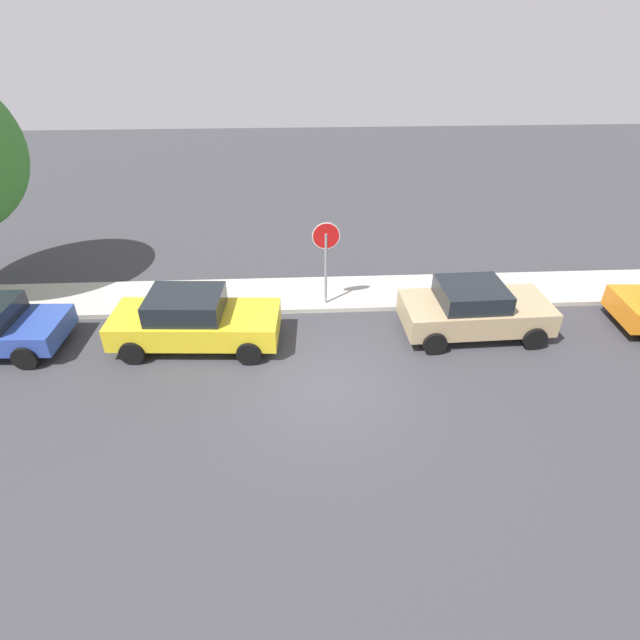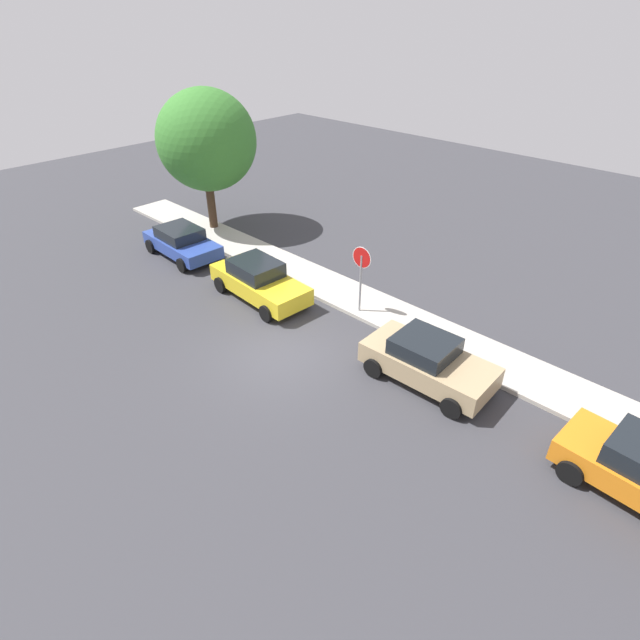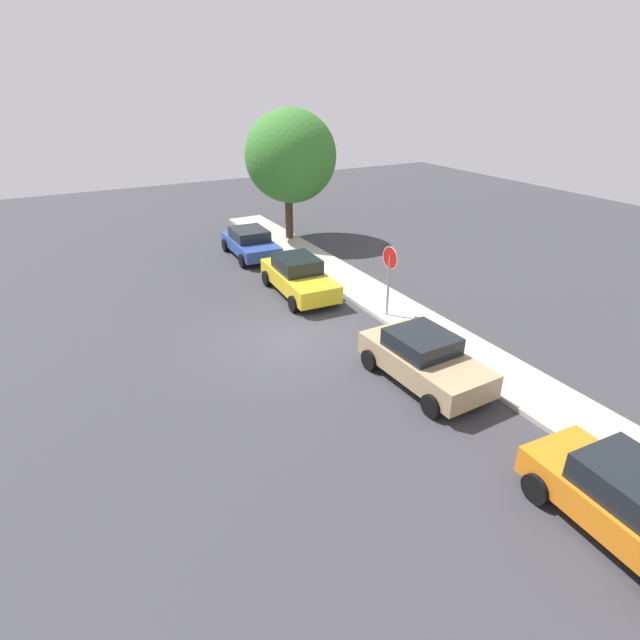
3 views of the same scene
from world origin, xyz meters
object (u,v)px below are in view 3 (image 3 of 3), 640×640
Objects in this scene: parked_car_tan at (424,359)px; parked_car_blue at (250,242)px; stop_sign at (389,270)px; parked_car_orange at (632,504)px; parked_car_yellow at (298,276)px; street_tree_near_corner at (291,156)px; fire_hydrant at (459,355)px.

parked_car_blue is at bearing -179.49° from parked_car_tan.
parked_car_orange is at bearing -9.43° from stop_sign.
parked_car_tan is at bearing 1.45° from parked_car_yellow.
parked_car_tan reaches higher than parked_car_blue.
parked_car_tan is at bearing 0.51° from parked_car_blue.
street_tree_near_corner is 15.15m from fire_hydrant.
street_tree_near_corner reaches higher than fire_hydrant.
parked_car_blue is at bearing -179.88° from parked_car_orange.
stop_sign is at bearing 179.67° from fire_hydrant.
street_tree_near_corner is at bearing 174.54° from fire_hydrant.
street_tree_near_corner is 9.40× the size of fire_hydrant.
parked_car_yellow is at bearing -153.58° from stop_sign.
fire_hydrant is at bearing -5.46° from street_tree_near_corner.
stop_sign is at bearing 170.57° from parked_car_orange.
parked_car_orange is (6.12, -0.08, 0.02)m from parked_car_tan.
parked_car_blue reaches higher than fire_hydrant.
parked_car_orange is (10.12, -1.68, -1.10)m from stop_sign.
fire_hydrant is at bearing 97.05° from parked_car_tan.
stop_sign is 11.12m from street_tree_near_corner.
parked_car_blue is 5.73× the size of fire_hydrant.
fire_hydrant is (12.90, 1.70, -0.34)m from parked_car_blue.
stop_sign is at bearing -7.25° from street_tree_near_corner.
stop_sign is 10.31m from parked_car_orange.
street_tree_near_corner reaches higher than parked_car_yellow.
stop_sign is 3.80× the size of fire_hydrant.
parked_car_yellow is 7.63m from fire_hydrant.
street_tree_near_corner is at bearing 171.69° from parked_car_orange.
street_tree_near_corner reaches higher than stop_sign.
parked_car_yellow is at bearing -166.55° from fire_hydrant.
fire_hydrant is (3.80, -0.02, -1.51)m from stop_sign.
parked_car_yellow is at bearing -178.55° from parked_car_tan.
parked_car_orange is 0.60× the size of street_tree_near_corner.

